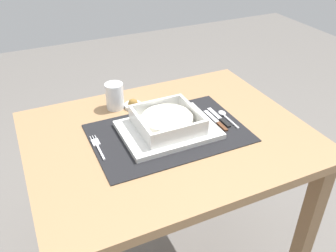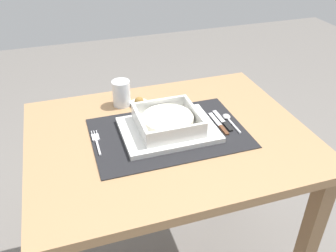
# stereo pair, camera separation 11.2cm
# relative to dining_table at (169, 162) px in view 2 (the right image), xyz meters

# --- Properties ---
(dining_table) EXTENTS (0.88, 0.68, 0.73)m
(dining_table) POSITION_rel_dining_table_xyz_m (0.00, 0.00, 0.00)
(dining_table) COLOR #A37A51
(dining_table) RESTS_ON ground
(placemat) EXTENTS (0.48, 0.32, 0.00)m
(placemat) POSITION_rel_dining_table_xyz_m (-0.00, -0.00, 0.12)
(placemat) COLOR black
(placemat) RESTS_ON dining_table
(serving_plate) EXTENTS (0.29, 0.22, 0.02)m
(serving_plate) POSITION_rel_dining_table_xyz_m (-0.00, 0.01, 0.13)
(serving_plate) COLOR white
(serving_plate) RESTS_ON placemat
(porridge_bowl) EXTENTS (0.19, 0.19, 0.05)m
(porridge_bowl) POSITION_rel_dining_table_xyz_m (-0.00, 0.01, 0.16)
(porridge_bowl) COLOR white
(porridge_bowl) RESTS_ON serving_plate
(fork) EXTENTS (0.02, 0.13, 0.00)m
(fork) POSITION_rel_dining_table_xyz_m (-0.23, 0.02, 0.12)
(fork) COLOR silver
(fork) RESTS_ON placemat
(spoon) EXTENTS (0.02, 0.12, 0.01)m
(spoon) POSITION_rel_dining_table_xyz_m (0.21, 0.01, 0.13)
(spoon) COLOR silver
(spoon) RESTS_ON placemat
(butter_knife) EXTENTS (0.01, 0.13, 0.01)m
(butter_knife) POSITION_rel_dining_table_xyz_m (0.19, -0.00, 0.12)
(butter_knife) COLOR black
(butter_knife) RESTS_ON placemat
(bread_knife) EXTENTS (0.01, 0.14, 0.01)m
(bread_knife) POSITION_rel_dining_table_xyz_m (0.17, -0.01, 0.12)
(bread_knife) COLOR #59331E
(bread_knife) RESTS_ON placemat
(drinking_glass) EXTENTS (0.06, 0.06, 0.09)m
(drinking_glass) POSITION_rel_dining_table_xyz_m (-0.10, 0.23, 0.16)
(drinking_glass) COLOR white
(drinking_glass) RESTS_ON dining_table
(condiment_saucer) EXTENTS (0.06, 0.06, 0.03)m
(condiment_saucer) POSITION_rel_dining_table_xyz_m (-0.04, 0.20, 0.13)
(condiment_saucer) COLOR white
(condiment_saucer) RESTS_ON dining_table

